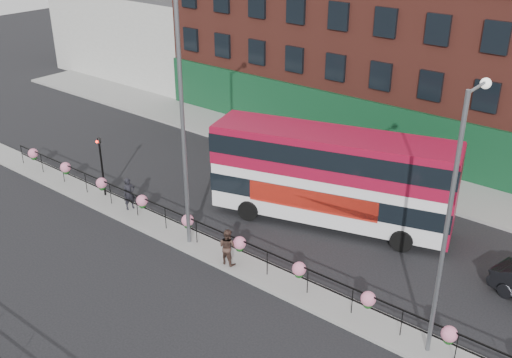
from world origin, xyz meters
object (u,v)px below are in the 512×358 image
Objects in this scene: double_decker_bus at (333,169)px; lamp_column_east at (453,206)px; pedestrian_a at (129,194)px; lamp_column_west at (186,102)px; pedestrian_b at (227,247)px.

double_decker_bus is 1.25× the size of lamp_column_east.
lamp_column_east is (7.55, -5.38, 2.86)m from double_decker_bus.
lamp_column_west reaches higher than pedestrian_a.
pedestrian_b is at bearing -77.78° from pedestrian_a.
lamp_column_east is at bearing 0.11° from lamp_column_west.
lamp_column_west is at bearing -179.89° from lamp_column_east.
pedestrian_a is 0.18× the size of lamp_column_east.
pedestrian_b is at bearing -176.61° from lamp_column_east.
double_decker_bus is at bearing 54.40° from lamp_column_west.
double_decker_bus is 10.05m from pedestrian_a.
pedestrian_b is 0.15× the size of lamp_column_west.
double_decker_bus is 1.06× the size of lamp_column_west.
lamp_column_west is at bearing -74.18° from pedestrian_a.
lamp_column_east is (8.90, 0.53, 4.70)m from pedestrian_b.
pedestrian_a is 7.24m from lamp_column_west.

